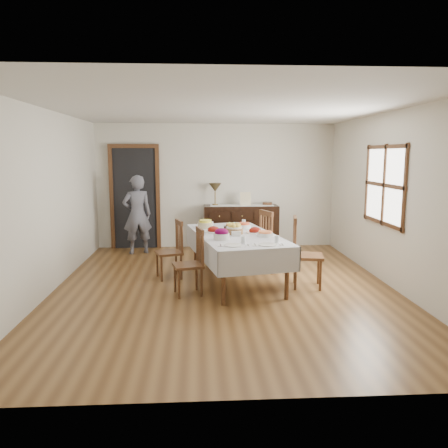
{
  "coord_description": "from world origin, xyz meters",
  "views": [
    {
      "loc": [
        -0.37,
        -6.25,
        1.97
      ],
      "look_at": [
        0.0,
        0.1,
        0.95
      ],
      "focal_mm": 35.0,
      "sensor_mm": 36.0,
      "label": 1
    }
  ],
  "objects": [
    {
      "name": "setting_left",
      "position": [
        0.13,
        -0.53,
        0.79
      ],
      "size": [
        0.44,
        0.31,
        0.1
      ],
      "color": "silver",
      "rests_on": "dining_table"
    },
    {
      "name": "setting_right",
      "position": [
        0.59,
        -0.52,
        0.79
      ],
      "size": [
        0.44,
        0.31,
        0.1
      ],
      "color": "silver",
      "rests_on": "dining_table"
    },
    {
      "name": "carrot_bowl",
      "position": [
        0.37,
        0.8,
        0.81
      ],
      "size": [
        0.23,
        0.23,
        0.09
      ],
      "color": "silver",
      "rests_on": "dining_table"
    },
    {
      "name": "chair_right_far",
      "position": [
        0.88,
        0.92,
        0.53
      ],
      "size": [
        0.56,
        0.56,
        1.04
      ],
      "rotation": [
        0.0,
        0.0,
        1.94
      ],
      "color": "#4E2E19",
      "rests_on": "ground"
    },
    {
      "name": "bread_basket",
      "position": [
        0.17,
        0.29,
        0.84
      ],
      "size": [
        0.27,
        0.27,
        0.17
      ],
      "color": "brown",
      "rests_on": "dining_table"
    },
    {
      "name": "runner",
      "position": [
        0.52,
        2.72,
        0.92
      ],
      "size": [
        1.3,
        0.35,
        0.01
      ],
      "color": "silver",
      "rests_on": "sideboard"
    },
    {
      "name": "glass_far_b",
      "position": [
        0.4,
        1.13,
        0.81
      ],
      "size": [
        0.07,
        0.07,
        0.09
      ],
      "color": "silver",
      "rests_on": "dining_table"
    },
    {
      "name": "butter_dish",
      "position": [
        0.18,
        0.11,
        0.8
      ],
      "size": [
        0.16,
        0.12,
        0.07
      ],
      "color": "silver",
      "rests_on": "dining_table"
    },
    {
      "name": "sideboard",
      "position": [
        0.51,
        2.72,
        0.46
      ],
      "size": [
        1.53,
        0.56,
        0.92
      ],
      "color": "black",
      "rests_on": "ground"
    },
    {
      "name": "pineapple_bowl",
      "position": [
        -0.26,
        0.86,
        0.83
      ],
      "size": [
        0.25,
        0.25,
        0.13
      ],
      "color": "tan",
      "rests_on": "dining_table"
    },
    {
      "name": "chair_left_near",
      "position": [
        -0.48,
        -0.25,
        0.48
      ],
      "size": [
        0.47,
        0.47,
        0.95
      ],
      "rotation": [
        0.0,
        0.0,
        -1.35
      ],
      "color": "#4E2E19",
      "rests_on": "ground"
    },
    {
      "name": "glass_far_a",
      "position": [
        -0.16,
        0.95,
        0.81
      ],
      "size": [
        0.06,
        0.06,
        0.09
      ],
      "color": "silver",
      "rests_on": "dining_table"
    },
    {
      "name": "person",
      "position": [
        -1.59,
        2.42,
        0.84
      ],
      "size": [
        0.6,
        0.48,
        1.67
      ],
      "primitive_type": "imported",
      "rotation": [
        0.0,
        0.0,
        3.45
      ],
      "color": "#555663",
      "rests_on": "ground"
    },
    {
      "name": "ground",
      "position": [
        0.0,
        0.0,
        0.0
      ],
      "size": [
        6.0,
        6.0,
        0.0
      ],
      "primitive_type": "plane",
      "color": "brown"
    },
    {
      "name": "beet_bowl",
      "position": [
        -0.05,
        -0.14,
        0.84
      ],
      "size": [
        0.23,
        0.23,
        0.16
      ],
      "color": "silver",
      "rests_on": "dining_table"
    },
    {
      "name": "ham_platter_a",
      "position": [
        -0.14,
        0.46,
        0.79
      ],
      "size": [
        0.29,
        0.29,
        0.11
      ],
      "color": "silver",
      "rests_on": "dining_table"
    },
    {
      "name": "chair_left_far",
      "position": [
        -0.81,
        0.6,
        0.47
      ],
      "size": [
        0.49,
        0.49,
        0.93
      ],
      "rotation": [
        0.0,
        0.0,
        -1.27
      ],
      "color": "#4E2E19",
      "rests_on": "ground"
    },
    {
      "name": "ham_platter_b",
      "position": [
        0.49,
        0.34,
        0.8
      ],
      "size": [
        0.28,
        0.28,
        0.11
      ],
      "color": "silver",
      "rests_on": "dining_table"
    },
    {
      "name": "deco_bowl",
      "position": [
        1.06,
        2.75,
        0.95
      ],
      "size": [
        0.2,
        0.2,
        0.06
      ],
      "color": "#4E2E19",
      "rests_on": "sideboard"
    },
    {
      "name": "egg_basket",
      "position": [
        0.16,
        0.7,
        0.8
      ],
      "size": [
        0.26,
        0.26,
        0.11
      ],
      "color": "black",
      "rests_on": "dining_table"
    },
    {
      "name": "casserole_dish",
      "position": [
        0.61,
        0.07,
        0.8
      ],
      "size": [
        0.24,
        0.24,
        0.08
      ],
      "color": "silver",
      "rests_on": "dining_table"
    },
    {
      "name": "room_shell",
      "position": [
        -0.15,
        0.42,
        1.64
      ],
      "size": [
        5.02,
        6.02,
        2.65
      ],
      "color": "silver",
      "rests_on": "ground"
    },
    {
      "name": "dining_table",
      "position": [
        0.19,
        0.27,
        0.67
      ],
      "size": [
        1.55,
        2.41,
        0.77
      ],
      "rotation": [
        0.0,
        0.0,
        0.2
      ],
      "color": "#B9B9BD",
      "rests_on": "ground"
    },
    {
      "name": "picture_frame",
      "position": [
        0.59,
        2.64,
        1.06
      ],
      "size": [
        0.22,
        0.08,
        0.28
      ],
      "color": "beige",
      "rests_on": "sideboard"
    },
    {
      "name": "table_lamp",
      "position": [
        -0.03,
        2.76,
        1.28
      ],
      "size": [
        0.26,
        0.26,
        0.46
      ],
      "color": "brown",
      "rests_on": "sideboard"
    },
    {
      "name": "chair_right_near",
      "position": [
        1.19,
        0.0,
        0.54
      ],
      "size": [
        0.51,
        0.51,
        1.06
      ],
      "rotation": [
        0.0,
        0.0,
        1.38
      ],
      "color": "#4E2E19",
      "rests_on": "ground"
    }
  ]
}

